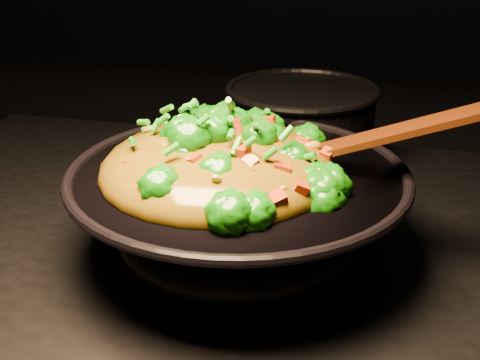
% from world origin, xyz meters
% --- Properties ---
extents(wok, '(0.44, 0.44, 0.12)m').
position_xyz_m(wok, '(0.03, -0.00, 0.96)').
color(wok, black).
rests_on(wok, stovetop).
extents(stir_fry, '(0.35, 0.35, 0.10)m').
position_xyz_m(stir_fry, '(0.00, -0.01, 1.07)').
color(stir_fry, '#136807').
rests_on(stir_fry, wok).
extents(spatula, '(0.29, 0.08, 0.12)m').
position_xyz_m(spatula, '(0.19, 0.03, 1.07)').
color(spatula, '#3A1806').
rests_on(spatula, wok).
extents(back_pot, '(0.33, 0.33, 0.14)m').
position_xyz_m(back_pot, '(0.06, 0.32, 0.97)').
color(back_pot, black).
rests_on(back_pot, stovetop).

